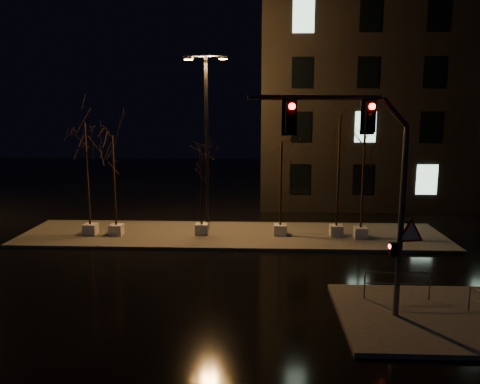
{
  "coord_description": "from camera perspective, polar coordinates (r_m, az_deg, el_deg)",
  "views": [
    {
      "loc": [
        1.41,
        -17.72,
        6.61
      ],
      "look_at": [
        0.51,
        3.65,
        2.8
      ],
      "focal_mm": 35.0,
      "sensor_mm": 36.0,
      "label": 1
    }
  ],
  "objects": [
    {
      "name": "building",
      "position": [
        37.88,
        22.23,
        10.72
      ],
      "size": [
        25.0,
        12.0,
        15.0
      ],
      "primitive_type": "cube",
      "color": "black",
      "rests_on": "ground"
    },
    {
      "name": "sidewalk_corner",
      "position": [
        16.79,
        24.18,
        -13.74
      ],
      "size": [
        7.0,
        5.0,
        0.15
      ],
      "primitive_type": "cube",
      "color": "#484640",
      "rests_on": "ground"
    },
    {
      "name": "tree_3",
      "position": [
        23.77,
        5.05,
        3.63
      ],
      "size": [
        1.8,
        1.8,
        5.0
      ],
      "color": "silver",
      "rests_on": "median"
    },
    {
      "name": "streetlight_main",
      "position": [
        24.84,
        -4.1,
        7.39
      ],
      "size": [
        2.3,
        0.56,
        9.18
      ],
      "rotation": [
        0.0,
        0.0,
        -0.13
      ],
      "color": "black",
      "rests_on": "median"
    },
    {
      "name": "tree_2",
      "position": [
        23.96,
        -4.79,
        3.17
      ],
      "size": [
        1.8,
        1.8,
        4.72
      ],
      "color": "silver",
      "rests_on": "median"
    },
    {
      "name": "ground",
      "position": [
        18.96,
        -2.05,
        -10.31
      ],
      "size": [
        90.0,
        90.0,
        0.0
      ],
      "primitive_type": "plane",
      "color": "black",
      "rests_on": "ground"
    },
    {
      "name": "tree_4",
      "position": [
        23.95,
        12.03,
        5.9
      ],
      "size": [
        1.8,
        1.8,
        6.33
      ],
      "color": "silver",
      "rests_on": "median"
    },
    {
      "name": "median",
      "position": [
        24.64,
        -0.97,
        -5.28
      ],
      "size": [
        22.0,
        5.0,
        0.15
      ],
      "primitive_type": "cube",
      "color": "#484640",
      "rests_on": "ground"
    },
    {
      "name": "tree_1",
      "position": [
        24.53,
        -15.23,
        3.98
      ],
      "size": [
        1.8,
        1.8,
        5.27
      ],
      "color": "silver",
      "rests_on": "median"
    },
    {
      "name": "traffic_signal_mast",
      "position": [
        14.42,
        15.5,
        1.91
      ],
      "size": [
        5.52,
        1.19,
        6.85
      ],
      "rotation": [
        0.0,
        0.0,
        0.21
      ],
      "color": "#53565A",
      "rests_on": "sidewalk_corner"
    },
    {
      "name": "tree_5",
      "position": [
        23.88,
        14.91,
        4.98
      ],
      "size": [
        1.8,
        1.8,
        5.89
      ],
      "color": "silver",
      "rests_on": "median"
    },
    {
      "name": "tree_0",
      "position": [
        25.0,
        -18.28,
        5.11
      ],
      "size": [
        1.8,
        1.8,
        5.94
      ],
      "color": "silver",
      "rests_on": "median"
    },
    {
      "name": "guard_rail_a",
      "position": [
        17.17,
        18.62,
        -10.3
      ],
      "size": [
        2.24,
        0.1,
        0.97
      ],
      "rotation": [
        0.0,
        0.0,
        -0.02
      ],
      "color": "#53565A",
      "rests_on": "sidewalk_corner"
    }
  ]
}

